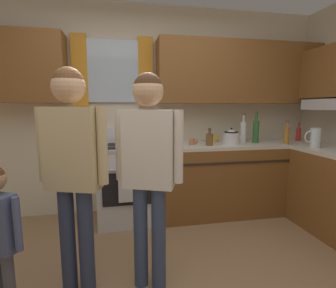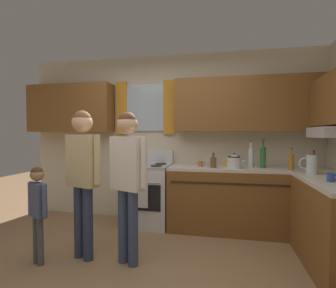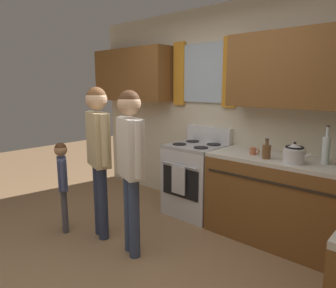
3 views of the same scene
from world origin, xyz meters
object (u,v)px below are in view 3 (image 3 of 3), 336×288
(small_child, at_px, (62,177))
(bottle_tall_clear, at_px, (326,149))
(adult_holding_child, at_px, (98,145))
(cup_terracotta, at_px, (253,151))
(stovetop_kettle, at_px, (294,153))
(bottle_squat_brown, at_px, (266,151))
(adult_in_plaid, at_px, (130,154))
(stove_oven, at_px, (196,178))
(mug_mustard_yellow, at_px, (293,152))

(small_child, bearing_deg, bottle_tall_clear, 31.94)
(bottle_tall_clear, height_order, adult_holding_child, adult_holding_child)
(cup_terracotta, distance_m, adult_holding_child, 1.64)
(stovetop_kettle, xyz_separation_m, adult_holding_child, (-1.64, -1.05, 0.02))
(bottle_tall_clear, bearing_deg, adult_holding_child, -147.10)
(adult_holding_child, height_order, small_child, adult_holding_child)
(bottle_squat_brown, relative_size, small_child, 0.20)
(adult_holding_child, xyz_separation_m, adult_in_plaid, (0.52, -0.02, -0.02))
(stove_oven, xyz_separation_m, mug_mustard_yellow, (1.14, 0.14, 0.48))
(adult_in_plaid, xyz_separation_m, small_child, (-0.92, -0.19, -0.36))
(stove_oven, height_order, adult_in_plaid, adult_in_plaid)
(bottle_squat_brown, height_order, cup_terracotta, bottle_squat_brown)
(stovetop_kettle, distance_m, adult_holding_child, 1.94)
(cup_terracotta, height_order, small_child, small_child)
(mug_mustard_yellow, xyz_separation_m, cup_terracotta, (-0.35, -0.20, -0.01))
(stove_oven, height_order, bottle_tall_clear, bottle_tall_clear)
(stovetop_kettle, bearing_deg, adult_holding_child, -147.26)
(bottle_tall_clear, relative_size, adult_in_plaid, 0.23)
(bottle_squat_brown, bearing_deg, bottle_tall_clear, 17.06)
(bottle_tall_clear, xyz_separation_m, small_child, (-2.27, -1.41, -0.40))
(small_child, bearing_deg, adult_holding_child, 27.24)
(stove_oven, xyz_separation_m, bottle_squat_brown, (0.97, -0.14, 0.51))
(bottle_tall_clear, height_order, stovetop_kettle, bottle_tall_clear)
(bottle_squat_brown, bearing_deg, adult_in_plaid, -128.24)
(adult_in_plaid, bearing_deg, stove_oven, 96.17)
(stove_oven, height_order, adult_holding_child, adult_holding_child)
(mug_mustard_yellow, height_order, small_child, small_child)
(cup_terracotta, xyz_separation_m, small_child, (-1.58, -1.34, -0.30))
(bottle_squat_brown, bearing_deg, adult_holding_child, -142.29)
(stovetop_kettle, bearing_deg, bottle_tall_clear, 34.00)
(adult_holding_child, bearing_deg, bottle_tall_clear, 32.90)
(stove_oven, xyz_separation_m, adult_in_plaid, (0.13, -1.21, 0.53))
(stove_oven, bearing_deg, bottle_squat_brown, -8.21)
(stovetop_kettle, bearing_deg, adult_in_plaid, -136.29)
(stove_oven, relative_size, bottle_tall_clear, 3.00)
(stovetop_kettle, bearing_deg, bottle_squat_brown, 179.96)
(cup_terracotta, height_order, adult_holding_child, adult_holding_child)
(stovetop_kettle, xyz_separation_m, adult_in_plaid, (-1.12, -1.07, 0.00))
(adult_in_plaid, bearing_deg, cup_terracotta, 60.28)
(mug_mustard_yellow, relative_size, stovetop_kettle, 0.44)
(stove_oven, xyz_separation_m, small_child, (-0.79, -1.40, 0.17))
(bottle_tall_clear, bearing_deg, stove_oven, -179.43)
(stove_oven, bearing_deg, stovetop_kettle, -6.42)
(bottle_tall_clear, height_order, mug_mustard_yellow, bottle_tall_clear)
(adult_in_plaid, bearing_deg, bottle_tall_clear, 42.24)
(bottle_tall_clear, height_order, small_child, bottle_tall_clear)
(bottle_tall_clear, distance_m, small_child, 2.70)
(small_child, bearing_deg, stovetop_kettle, 31.71)
(bottle_squat_brown, relative_size, adult_holding_child, 0.13)
(stove_oven, relative_size, bottle_squat_brown, 5.37)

